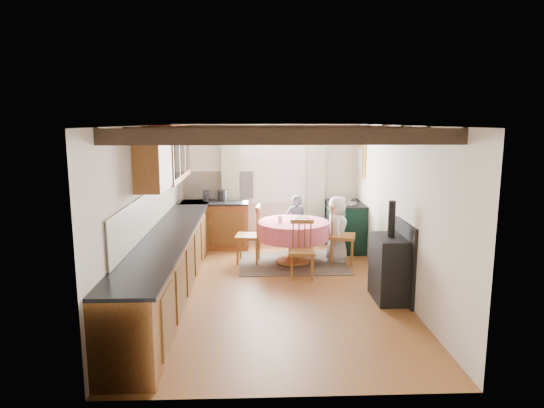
{
  "coord_description": "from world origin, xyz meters",
  "views": [
    {
      "loc": [
        -0.29,
        -6.65,
        2.46
      ],
      "look_at": [
        0.0,
        0.8,
        1.15
      ],
      "focal_mm": 31.25,
      "sensor_mm": 36.0,
      "label": 1
    }
  ],
  "objects_px": {
    "aga_range": "(345,226)",
    "cup": "(280,219)",
    "dining_table": "(293,242)",
    "child_far": "(296,223)",
    "chair_left": "(248,234)",
    "child_right": "(337,229)",
    "chair_near": "(302,250)",
    "chair_right": "(343,234)",
    "cast_iron_stove": "(390,251)"
  },
  "relations": [
    {
      "from": "chair_near",
      "to": "chair_right",
      "type": "height_order",
      "value": "chair_right"
    },
    {
      "from": "cup",
      "to": "child_far",
      "type": "bearing_deg",
      "value": 65.45
    },
    {
      "from": "chair_right",
      "to": "cup",
      "type": "bearing_deg",
      "value": 101.56
    },
    {
      "from": "cast_iron_stove",
      "to": "dining_table",
      "type": "bearing_deg",
      "value": 124.18
    },
    {
      "from": "chair_left",
      "to": "child_right",
      "type": "xyz_separation_m",
      "value": [
        1.57,
        0.02,
        0.07
      ]
    },
    {
      "from": "dining_table",
      "to": "cup",
      "type": "distance_m",
      "value": 0.48
    },
    {
      "from": "cast_iron_stove",
      "to": "child_right",
      "type": "xyz_separation_m",
      "value": [
        -0.41,
        1.86,
        -0.11
      ]
    },
    {
      "from": "aga_range",
      "to": "child_far",
      "type": "bearing_deg",
      "value": -171.93
    },
    {
      "from": "child_right",
      "to": "chair_right",
      "type": "bearing_deg",
      "value": -144.04
    },
    {
      "from": "chair_near",
      "to": "child_right",
      "type": "xyz_separation_m",
      "value": [
        0.71,
        0.9,
        0.12
      ]
    },
    {
      "from": "aga_range",
      "to": "chair_near",
      "type": "bearing_deg",
      "value": -120.94
    },
    {
      "from": "chair_left",
      "to": "child_far",
      "type": "relative_size",
      "value": 0.93
    },
    {
      "from": "child_far",
      "to": "child_right",
      "type": "bearing_deg",
      "value": 135.14
    },
    {
      "from": "dining_table",
      "to": "cast_iron_stove",
      "type": "distance_m",
      "value": 2.15
    },
    {
      "from": "cast_iron_stove",
      "to": "child_far",
      "type": "relative_size",
      "value": 1.27
    },
    {
      "from": "chair_right",
      "to": "aga_range",
      "type": "xyz_separation_m",
      "value": [
        0.22,
        0.93,
        -0.06
      ]
    },
    {
      "from": "dining_table",
      "to": "cast_iron_stove",
      "type": "height_order",
      "value": "cast_iron_stove"
    },
    {
      "from": "chair_left",
      "to": "cup",
      "type": "bearing_deg",
      "value": 87.76
    },
    {
      "from": "child_far",
      "to": "child_right",
      "type": "distance_m",
      "value": 0.93
    },
    {
      "from": "aga_range",
      "to": "cup",
      "type": "distance_m",
      "value": 1.62
    },
    {
      "from": "dining_table",
      "to": "cast_iron_stove",
      "type": "bearing_deg",
      "value": -55.82
    },
    {
      "from": "chair_right",
      "to": "chair_left",
      "type": "bearing_deg",
      "value": 99.07
    },
    {
      "from": "dining_table",
      "to": "chair_right",
      "type": "distance_m",
      "value": 0.87
    },
    {
      "from": "aga_range",
      "to": "cup",
      "type": "relative_size",
      "value": 10.14
    },
    {
      "from": "cup",
      "to": "chair_right",
      "type": "bearing_deg",
      "value": -1.96
    },
    {
      "from": "dining_table",
      "to": "child_far",
      "type": "distance_m",
      "value": 0.78
    },
    {
      "from": "chair_near",
      "to": "chair_right",
      "type": "distance_m",
      "value": 1.09
    },
    {
      "from": "child_right",
      "to": "child_far",
      "type": "bearing_deg",
      "value": 55.9
    },
    {
      "from": "chair_near",
      "to": "chair_right",
      "type": "relative_size",
      "value": 0.87
    },
    {
      "from": "dining_table",
      "to": "chair_right",
      "type": "relative_size",
      "value": 1.18
    },
    {
      "from": "aga_range",
      "to": "dining_table",
      "type": "bearing_deg",
      "value": -140.68
    },
    {
      "from": "cast_iron_stove",
      "to": "chair_left",
      "type": "bearing_deg",
      "value": 136.93
    },
    {
      "from": "dining_table",
      "to": "chair_left",
      "type": "relative_size",
      "value": 1.21
    },
    {
      "from": "chair_left",
      "to": "chair_right",
      "type": "height_order",
      "value": "chair_right"
    },
    {
      "from": "aga_range",
      "to": "child_right",
      "type": "relative_size",
      "value": 0.87
    },
    {
      "from": "chair_near",
      "to": "child_right",
      "type": "distance_m",
      "value": 1.15
    },
    {
      "from": "chair_near",
      "to": "child_far",
      "type": "height_order",
      "value": "child_far"
    },
    {
      "from": "chair_left",
      "to": "child_right",
      "type": "bearing_deg",
      "value": 97.7
    },
    {
      "from": "aga_range",
      "to": "cup",
      "type": "bearing_deg",
      "value": -145.86
    },
    {
      "from": "aga_range",
      "to": "child_far",
      "type": "xyz_separation_m",
      "value": [
        -0.97,
        -0.14,
        0.08
      ]
    },
    {
      "from": "chair_near",
      "to": "chair_left",
      "type": "bearing_deg",
      "value": 138.64
    },
    {
      "from": "aga_range",
      "to": "cup",
      "type": "xyz_separation_m",
      "value": [
        -1.31,
        -0.89,
        0.33
      ]
    },
    {
      "from": "dining_table",
      "to": "chair_left",
      "type": "bearing_deg",
      "value": 173.56
    },
    {
      "from": "chair_left",
      "to": "cast_iron_stove",
      "type": "xyz_separation_m",
      "value": [
        1.97,
        -1.84,
        0.19
      ]
    },
    {
      "from": "dining_table",
      "to": "aga_range",
      "type": "height_order",
      "value": "aga_range"
    },
    {
      "from": "aga_range",
      "to": "cast_iron_stove",
      "type": "distance_m",
      "value": 2.66
    },
    {
      "from": "chair_left",
      "to": "cup",
      "type": "height_order",
      "value": "chair_left"
    },
    {
      "from": "chair_left",
      "to": "child_right",
      "type": "distance_m",
      "value": 1.57
    },
    {
      "from": "chair_left",
      "to": "chair_near",
      "type": "bearing_deg",
      "value": 51.3
    },
    {
      "from": "dining_table",
      "to": "aga_range",
      "type": "distance_m",
      "value": 1.4
    }
  ]
}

